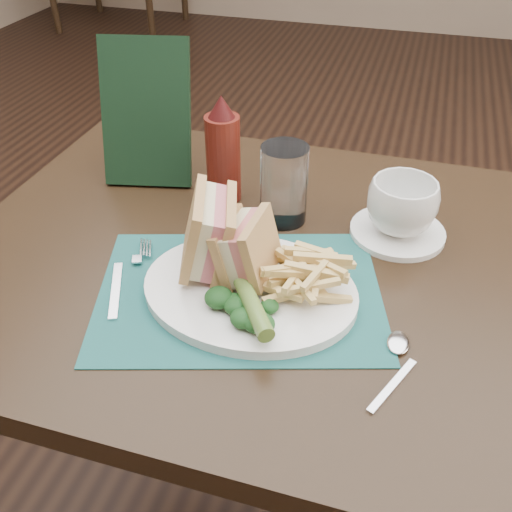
{
  "coord_description": "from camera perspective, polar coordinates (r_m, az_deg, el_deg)",
  "views": [
    {
      "loc": [
        0.21,
        -1.17,
        1.27
      ],
      "look_at": [
        0.04,
        -0.57,
        0.8
      ],
      "focal_mm": 40.0,
      "sensor_mm": 36.0,
      "label": 1
    }
  ],
  "objects": [
    {
      "name": "drinking_glass",
      "position": [
        0.92,
        2.8,
        7.16
      ],
      "size": [
        0.09,
        0.09,
        0.13
      ],
      "primitive_type": "cylinder",
      "rotation": [
        0.0,
        0.0,
        -0.29
      ],
      "color": "white",
      "rests_on": "table_main"
    },
    {
      "name": "kale_garnish",
      "position": [
        0.73,
        -1.47,
        -5.26
      ],
      "size": [
        0.11,
        0.08,
        0.03
      ],
      "primitive_type": null,
      "color": "#133415",
      "rests_on": "plate"
    },
    {
      "name": "saucer",
      "position": [
        0.94,
        13.94,
        2.35
      ],
      "size": [
        0.15,
        0.15,
        0.01
      ],
      "primitive_type": "cylinder",
      "rotation": [
        0.0,
        0.0,
        0.01
      ],
      "color": "white",
      "rests_on": "table_main"
    },
    {
      "name": "check_presenter",
      "position": [
        1.04,
        -10.93,
        13.86
      ],
      "size": [
        0.17,
        0.12,
        0.25
      ],
      "primitive_type": "cube",
      "rotation": [
        -0.31,
        0.0,
        0.22
      ],
      "color": "black",
      "rests_on": "table_main"
    },
    {
      "name": "plate",
      "position": [
        0.79,
        -0.62,
        -3.43
      ],
      "size": [
        0.31,
        0.25,
        0.01
      ],
      "primitive_type": null,
      "rotation": [
        0.0,
        0.0,
        -0.03
      ],
      "color": "white",
      "rests_on": "placemat"
    },
    {
      "name": "spoon",
      "position": [
        0.71,
        13.71,
        -10.84
      ],
      "size": [
        0.09,
        0.15,
        0.01
      ],
      "primitive_type": null,
      "rotation": [
        0.0,
        0.0,
        -0.42
      ],
      "color": "silver",
      "rests_on": "table_main"
    },
    {
      "name": "wall_back",
      "position": [
        4.85,
        14.38,
        21.0
      ],
      "size": [
        6.0,
        0.0,
        6.0
      ],
      "primitive_type": "plane",
      "rotation": [
        1.57,
        0.0,
        0.0
      ],
      "color": "gray",
      "rests_on": "ground"
    },
    {
      "name": "placemat",
      "position": [
        0.8,
        -1.63,
        -3.67
      ],
      "size": [
        0.46,
        0.38,
        0.0
      ],
      "primitive_type": "cube",
      "rotation": [
        0.0,
        0.0,
        0.29
      ],
      "color": "#195250",
      "rests_on": "table_main"
    },
    {
      "name": "table_main",
      "position": [
        1.14,
        -0.75,
        -14.55
      ],
      "size": [
        0.9,
        0.75,
        0.75
      ],
      "primitive_type": null,
      "color": "black",
      "rests_on": "ground"
    },
    {
      "name": "fork",
      "position": [
        0.84,
        -12.95,
        -1.84
      ],
      "size": [
        0.1,
        0.17,
        0.01
      ],
      "primitive_type": null,
      "rotation": [
        0.0,
        0.0,
        0.41
      ],
      "color": "silver",
      "rests_on": "placemat"
    },
    {
      "name": "fries_pile",
      "position": [
        0.77,
        4.94,
        -1.24
      ],
      "size": [
        0.18,
        0.2,
        0.06
      ],
      "primitive_type": null,
      "color": "#D5B66A",
      "rests_on": "plate"
    },
    {
      "name": "sandwich_half_b",
      "position": [
        0.78,
        -2.37,
        1.12
      ],
      "size": [
        0.08,
        0.1,
        0.1
      ],
      "primitive_type": null,
      "rotation": [
        0.0,
        -0.24,
        -0.06
      ],
      "color": "tan",
      "rests_on": "plate"
    },
    {
      "name": "ketchup_bottle",
      "position": [
        0.96,
        -3.33,
        10.61
      ],
      "size": [
        0.06,
        0.06,
        0.19
      ],
      "primitive_type": null,
      "rotation": [
        0.0,
        0.0,
        -0.02
      ],
      "color": "#52150E",
      "rests_on": "table_main"
    },
    {
      "name": "coffee_cup",
      "position": [
        0.91,
        14.38,
        4.82
      ],
      "size": [
        0.15,
        0.15,
        0.09
      ],
      "primitive_type": "imported",
      "rotation": [
        0.0,
        0.0,
        0.71
      ],
      "color": "white",
      "rests_on": "saucer"
    },
    {
      "name": "sandwich_half_a",
      "position": [
        0.79,
        -6.3,
        2.43
      ],
      "size": [
        0.11,
        0.14,
        0.12
      ],
      "primitive_type": null,
      "rotation": [
        0.0,
        0.24,
        0.31
      ],
      "color": "tan",
      "rests_on": "plate"
    },
    {
      "name": "floor",
      "position": [
        1.75,
        4.26,
        -9.74
      ],
      "size": [
        7.0,
        7.0,
        0.0
      ],
      "primitive_type": "plane",
      "color": "black",
      "rests_on": "ground"
    },
    {
      "name": "pickle_spear",
      "position": [
        0.72,
        -0.39,
        -4.89
      ],
      "size": [
        0.08,
        0.11,
        0.03
      ],
      "primitive_type": "cylinder",
      "rotation": [
        1.54,
        0.0,
        0.58
      ],
      "color": "#4D6E2A",
      "rests_on": "plate"
    }
  ]
}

